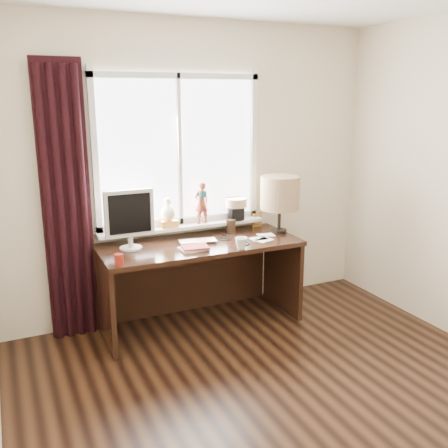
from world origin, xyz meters
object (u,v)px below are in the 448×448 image
desk (196,266)px  red_cup (119,260)px  laptop (198,241)px  monitor (129,216)px  table_lamp (280,194)px  mug (241,243)px

desk → red_cup: bearing=-152.9°
laptop → desk: bearing=90.7°
monitor → table_lamp: bearing=-3.3°
mug → desk: (-0.24, 0.40, -0.30)m
laptop → mug: mug is taller
red_cup → desk: (0.76, 0.39, -0.29)m
desk → monitor: 0.78m
laptop → mug: (0.26, -0.31, 0.04)m
red_cup → table_lamp: size_ratio=0.17×
red_cup → table_lamp: (1.54, 0.29, 0.32)m
laptop → monitor: (-0.56, 0.07, 0.27)m
desk → table_lamp: bearing=-7.1°
table_lamp → red_cup: bearing=-169.3°
laptop → desk: (0.01, 0.09, -0.26)m
laptop → table_lamp: bearing=9.5°
desk → table_lamp: 0.99m
monitor → laptop: bearing=-7.4°
mug → monitor: monitor is taller
table_lamp → laptop: bearing=179.6°
mug → red_cup: bearing=179.6°
monitor → table_lamp: 1.36m
red_cup → desk: 0.90m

